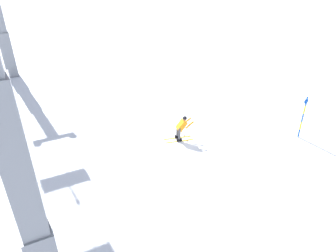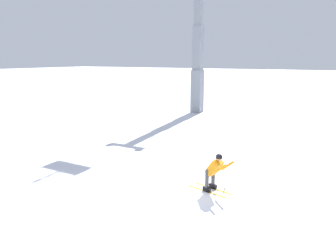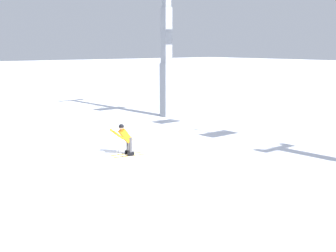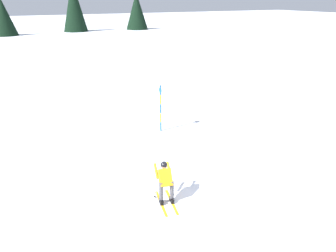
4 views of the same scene
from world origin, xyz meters
name	(u,v)px [view 4 (image 4 of 4)]	position (x,y,z in m)	size (l,w,h in m)	color
ground_plane	(193,208)	(0.00, 0.00, 0.00)	(260.00, 260.00, 0.00)	white
skier_carving_main	(165,180)	(0.59, -0.87, 0.81)	(0.93, 1.70, 1.54)	yellow
trail_marker_pole	(161,107)	(-2.18, -6.83, 1.31)	(0.07, 0.28, 2.45)	blue
tree_line_ridge	(34,10)	(-3.36, -62.33, 4.28)	(41.67, 6.68, 9.74)	black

